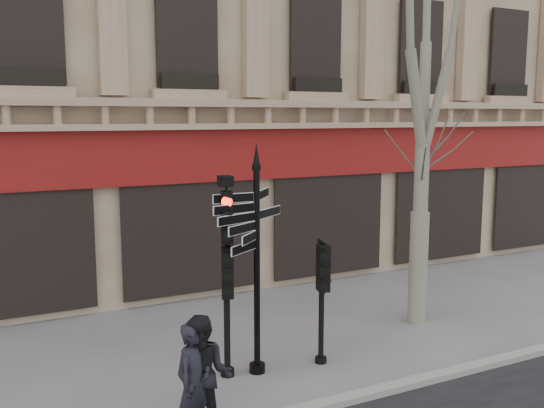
% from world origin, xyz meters
% --- Properties ---
extents(ground, '(80.00, 80.00, 0.00)m').
position_xyz_m(ground, '(0.00, 0.00, 0.00)').
color(ground, slate).
rests_on(ground, ground).
extents(kerb, '(80.00, 0.25, 0.12)m').
position_xyz_m(kerb, '(0.00, -1.40, 0.06)').
color(kerb, gray).
rests_on(kerb, ground).
extents(fingerpost, '(2.25, 2.25, 4.09)m').
position_xyz_m(fingerpost, '(-0.40, 0.32, 2.75)').
color(fingerpost, black).
rests_on(fingerpost, ground).
extents(traffic_signal_main, '(0.47, 0.40, 3.55)m').
position_xyz_m(traffic_signal_main, '(-0.93, 0.42, 2.24)').
color(traffic_signal_main, black).
rests_on(traffic_signal_main, ground).
extents(traffic_signal_secondary, '(0.43, 0.36, 2.25)m').
position_xyz_m(traffic_signal_secondary, '(0.84, 0.16, 1.57)').
color(traffic_signal_secondary, black).
rests_on(traffic_signal_secondary, ground).
extents(plane_tree, '(3.61, 3.61, 9.59)m').
position_xyz_m(plane_tree, '(3.92, 1.11, 6.73)').
color(plane_tree, gray).
rests_on(plane_tree, ground).
extents(pedestrian_a, '(0.74, 0.68, 1.70)m').
position_xyz_m(pedestrian_a, '(-2.15, -1.30, 0.85)').
color(pedestrian_a, black).
rests_on(pedestrian_a, ground).
extents(pedestrian_b, '(1.09, 1.05, 1.78)m').
position_xyz_m(pedestrian_b, '(-2.03, -1.30, 0.89)').
color(pedestrian_b, black).
rests_on(pedestrian_b, ground).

